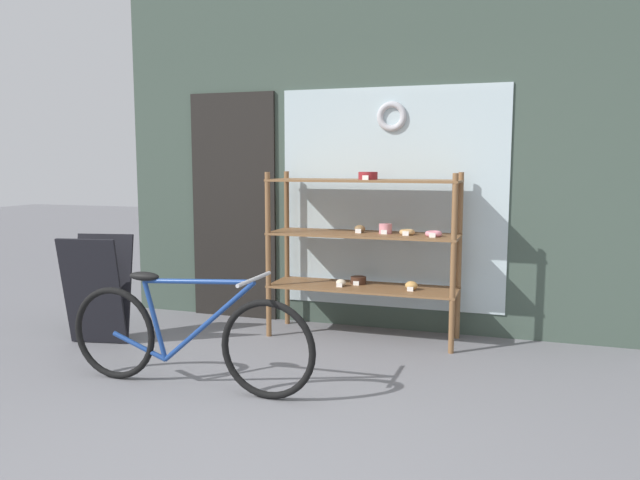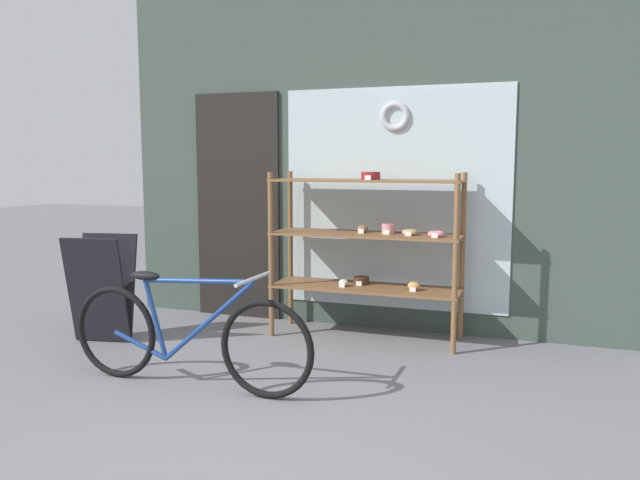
# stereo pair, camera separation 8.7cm
# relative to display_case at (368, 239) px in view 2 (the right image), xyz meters

# --- Properties ---
(ground_plane) EXTENTS (30.00, 30.00, 0.00)m
(ground_plane) POSITION_rel_display_case_xyz_m (-0.06, -2.42, -0.84)
(ground_plane) COLOR slate
(storefront_facade) EXTENTS (4.71, 0.13, 3.59)m
(storefront_facade) POSITION_rel_display_case_xyz_m (-0.10, 0.37, 0.90)
(storefront_facade) COLOR #3D4C42
(storefront_facade) RESTS_ON ground_plane
(display_case) EXTENTS (1.57, 0.48, 1.39)m
(display_case) POSITION_rel_display_case_xyz_m (0.00, 0.00, 0.00)
(display_case) COLOR brown
(display_case) RESTS_ON ground_plane
(bicycle) EXTENTS (1.77, 0.46, 0.77)m
(bicycle) POSITION_rel_display_case_xyz_m (-0.81, -1.52, -0.49)
(bicycle) COLOR black
(bicycle) RESTS_ON ground_plane
(sandwich_board) EXTENTS (0.54, 0.46, 0.87)m
(sandwich_board) POSITION_rel_display_case_xyz_m (-2.01, -0.83, -0.40)
(sandwich_board) COLOR black
(sandwich_board) RESTS_ON ground_plane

